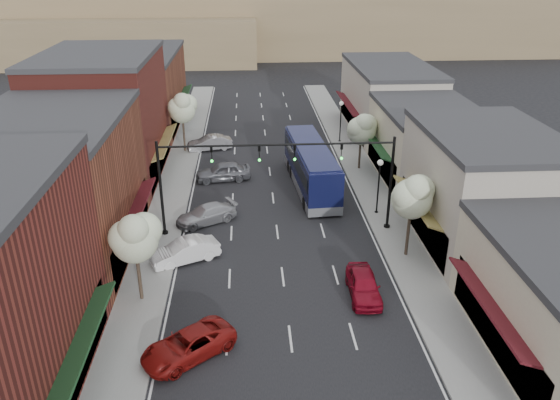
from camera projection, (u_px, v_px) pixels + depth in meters
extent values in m
plane|color=black|center=(285.00, 295.00, 32.05)|extent=(160.00, 160.00, 0.00)
cube|color=gray|center=(176.00, 179.00, 48.36)|extent=(2.80, 73.00, 0.15)
cube|color=gray|center=(363.00, 175.00, 49.32)|extent=(2.80, 73.00, 0.15)
cube|color=gray|center=(192.00, 179.00, 48.44)|extent=(0.25, 73.00, 0.17)
cube|color=gray|center=(348.00, 175.00, 49.24)|extent=(0.25, 73.00, 0.17)
cube|color=black|center=(65.00, 378.00, 23.54)|extent=(0.60, 11.90, 2.60)
cube|color=#183C1E|center=(79.00, 349.00, 22.97)|extent=(1.07, 9.80, 0.49)
cube|color=brown|center=(56.00, 190.00, 34.84)|extent=(9.00, 14.00, 9.00)
cube|color=#2D2D30|center=(43.00, 119.00, 32.90)|extent=(9.20, 14.10, 0.40)
cube|color=black|center=(128.00, 229.00, 36.27)|extent=(0.60, 11.90, 2.60)
cube|color=#4C1117|center=(137.00, 208.00, 35.70)|extent=(1.07, 9.80, 0.49)
cube|color=maroon|center=(105.00, 119.00, 47.26)|extent=(9.00, 14.00, 10.50)
cube|color=#2D2D30|center=(96.00, 55.00, 45.01)|extent=(9.20, 14.10, 0.40)
cube|color=black|center=(157.00, 157.00, 49.00)|extent=(0.60, 11.90, 2.60)
cube|color=olive|center=(165.00, 141.00, 48.43)|extent=(1.07, 9.80, 0.49)
cube|color=brown|center=(138.00, 91.00, 62.32)|extent=(9.00, 18.00, 8.00)
cube|color=#2D2D30|center=(134.00, 53.00, 60.59)|extent=(9.20, 18.10, 0.40)
cube|color=black|center=(177.00, 111.00, 63.55)|extent=(0.60, 15.30, 2.60)
cube|color=#183C1E|center=(183.00, 98.00, 62.98)|extent=(1.07, 12.60, 0.49)
cube|color=black|center=(501.00, 330.00, 26.51)|extent=(0.60, 10.20, 2.60)
cube|color=#4C1117|center=(490.00, 305.00, 25.84)|extent=(1.07, 8.40, 0.49)
cube|color=#A99F91|center=(483.00, 190.00, 36.74)|extent=(8.00, 12.00, 7.50)
cube|color=#2D2D30|center=(492.00, 134.00, 35.11)|extent=(8.20, 12.10, 0.40)
cube|color=black|center=(426.00, 220.00, 37.42)|extent=(0.60, 10.20, 2.60)
cube|color=olive|center=(416.00, 201.00, 36.75)|extent=(1.07, 8.40, 0.49)
cube|color=beige|center=(427.00, 144.00, 47.96)|extent=(8.00, 12.00, 6.00)
cube|color=#2D2D30|center=(431.00, 109.00, 46.64)|extent=(8.20, 12.10, 0.40)
cube|color=black|center=(384.00, 160.00, 48.33)|extent=(0.60, 10.20, 2.60)
cube|color=#183C1E|center=(377.00, 144.00, 47.66)|extent=(1.07, 8.40, 0.49)
cube|color=#A99F91|center=(389.00, 100.00, 60.49)|extent=(8.00, 16.00, 7.00)
cube|color=#2D2D30|center=(392.00, 66.00, 58.96)|extent=(8.20, 16.10, 0.40)
cube|color=black|center=(355.00, 117.00, 61.06)|extent=(0.60, 13.60, 2.60)
cube|color=#4C1117|center=(348.00, 104.00, 60.39)|extent=(1.07, 11.20, 0.49)
cube|color=#7A6647|center=(254.00, 20.00, 111.41)|extent=(120.00, 30.00, 12.00)
cube|color=#7A6647|center=(119.00, 39.00, 99.90)|extent=(50.00, 20.00, 8.00)
cylinder|color=black|center=(387.00, 227.00, 39.71)|extent=(0.44, 0.44, 0.30)
cylinder|color=black|center=(391.00, 184.00, 38.33)|extent=(0.20, 0.20, 7.00)
cylinder|color=black|center=(336.00, 144.00, 36.83)|extent=(8.00, 0.14, 0.14)
imported|color=black|center=(341.00, 152.00, 37.10)|extent=(0.18, 0.46, 1.10)
sphere|color=#19E533|center=(341.00, 158.00, 37.16)|extent=(0.18, 0.18, 0.18)
imported|color=black|center=(295.00, 153.00, 36.92)|extent=(0.18, 0.46, 1.10)
sphere|color=#19E533|center=(295.00, 159.00, 36.98)|extent=(0.18, 0.18, 0.18)
cylinder|color=black|center=(165.00, 233.00, 38.81)|extent=(0.44, 0.44, 0.30)
cylinder|color=black|center=(161.00, 190.00, 37.43)|extent=(0.20, 0.20, 7.00)
cylinder|color=black|center=(217.00, 146.00, 36.37)|extent=(8.00, 0.14, 0.14)
imported|color=black|center=(212.00, 155.00, 36.60)|extent=(0.18, 0.46, 1.10)
sphere|color=#19E533|center=(212.00, 161.00, 36.66)|extent=(0.18, 0.18, 0.18)
imported|color=black|center=(259.00, 154.00, 36.78)|extent=(0.18, 0.46, 1.10)
sphere|color=#19E533|center=(259.00, 160.00, 36.84)|extent=(0.18, 0.18, 0.18)
cylinder|color=#47382B|center=(408.00, 231.00, 35.39)|extent=(0.20, 0.20, 3.71)
sphere|color=beige|center=(412.00, 199.00, 34.43)|extent=(2.60, 2.60, 2.60)
sphere|color=beige|center=(419.00, 190.00, 34.54)|extent=(2.00, 2.00, 2.00)
sphere|color=beige|center=(407.00, 196.00, 34.00)|extent=(1.90, 1.90, 1.90)
sphere|color=beige|center=(417.00, 188.00, 33.60)|extent=(1.70, 1.70, 1.70)
cylinder|color=#47382B|center=(360.00, 152.00, 50.02)|extent=(0.20, 0.20, 3.33)
sphere|color=beige|center=(361.00, 131.00, 49.16)|extent=(2.60, 2.60, 2.60)
sphere|color=beige|center=(366.00, 125.00, 49.29)|extent=(2.00, 2.00, 2.00)
sphere|color=beige|center=(358.00, 128.00, 48.74)|extent=(1.90, 1.90, 1.90)
sphere|color=beige|center=(364.00, 123.00, 48.37)|extent=(1.70, 1.70, 1.70)
cylinder|color=#47382B|center=(139.00, 274.00, 30.85)|extent=(0.20, 0.20, 3.52)
sphere|color=beige|center=(135.00, 240.00, 29.94)|extent=(2.60, 2.60, 2.60)
sphere|color=beige|center=(144.00, 230.00, 30.06)|extent=(2.00, 2.00, 2.00)
sphere|color=beige|center=(126.00, 237.00, 29.51)|extent=(1.90, 1.90, 1.90)
sphere|color=beige|center=(133.00, 230.00, 29.13)|extent=(1.70, 1.70, 1.70)
cylinder|color=#47382B|center=(184.00, 134.00, 54.43)|extent=(0.20, 0.20, 3.84)
sphere|color=beige|center=(182.00, 110.00, 53.44)|extent=(2.60, 2.60, 2.60)
sphere|color=beige|center=(187.00, 104.00, 53.54)|extent=(2.00, 2.00, 2.00)
sphere|color=beige|center=(177.00, 107.00, 52.99)|extent=(1.90, 1.90, 1.90)
sphere|color=beige|center=(182.00, 102.00, 52.59)|extent=(1.70, 1.70, 1.70)
cylinder|color=black|center=(376.00, 213.00, 42.00)|extent=(0.28, 0.28, 0.20)
cylinder|color=black|center=(378.00, 190.00, 41.21)|extent=(0.12, 0.12, 4.00)
sphere|color=white|center=(380.00, 163.00, 40.30)|extent=(0.44, 0.44, 0.44)
cylinder|color=black|center=(340.00, 142.00, 57.91)|extent=(0.28, 0.28, 0.20)
cylinder|color=black|center=(340.00, 124.00, 57.13)|extent=(0.12, 0.12, 4.00)
sphere|color=white|center=(341.00, 103.00, 56.21)|extent=(0.44, 0.44, 0.44)
cube|color=#0D1137|center=(311.00, 165.00, 45.96)|extent=(3.56, 12.50, 3.15)
cube|color=#595B60|center=(311.00, 181.00, 46.57)|extent=(3.58, 12.52, 0.72)
cube|color=black|center=(311.00, 160.00, 45.78)|extent=(3.55, 11.52, 1.13)
cube|color=#0D1137|center=(311.00, 147.00, 45.29)|extent=(3.31, 11.99, 0.26)
cube|color=black|center=(327.00, 186.00, 40.17)|extent=(2.14, 0.23, 1.23)
cylinder|color=black|center=(305.00, 203.00, 42.53)|extent=(0.41, 1.09, 1.07)
cylinder|color=black|center=(336.00, 202.00, 42.83)|extent=(0.41, 1.09, 1.07)
cylinder|color=black|center=(290.00, 166.00, 49.96)|extent=(0.41, 1.09, 1.07)
cylinder|color=black|center=(316.00, 165.00, 50.25)|extent=(0.41, 1.09, 1.07)
cylinder|color=black|center=(292.00, 172.00, 48.66)|extent=(0.41, 1.09, 1.07)
cylinder|color=black|center=(319.00, 171.00, 48.96)|extent=(0.41, 1.09, 1.07)
imported|color=maroon|center=(364.00, 285.00, 31.70)|extent=(1.86, 4.35, 1.47)
imported|color=maroon|center=(188.00, 345.00, 26.94)|extent=(5.16, 4.68, 1.33)
imported|color=white|center=(185.00, 251.00, 35.30)|extent=(4.70, 3.30, 1.47)
imported|color=#A9A9AE|center=(206.00, 214.00, 40.42)|extent=(4.96, 3.88, 1.34)
imported|color=#5B5C63|center=(223.00, 172.00, 47.97)|extent=(5.02, 2.59, 1.63)
imported|color=#AAAAAF|center=(210.00, 143.00, 55.45)|extent=(4.72, 2.63, 1.47)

